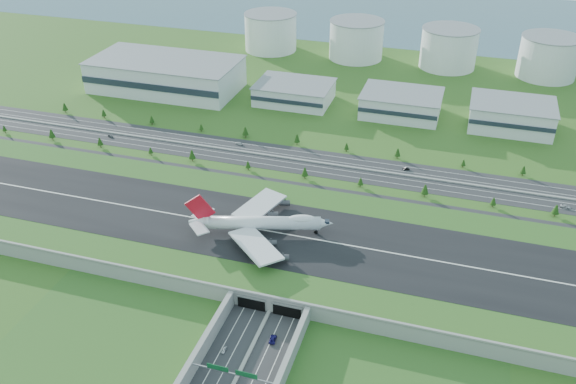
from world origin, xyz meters
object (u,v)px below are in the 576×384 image
(fuel_tank_a, at_px, (271,32))
(boeing_747, at_px, (261,223))
(car_6, at_px, (566,206))
(car_5, at_px, (406,169))
(car_0, at_px, (224,350))
(car_7, at_px, (239,143))
(car_2, at_px, (273,339))
(car_4, at_px, (111,136))

(fuel_tank_a, xyz_separation_m, boeing_747, (99.58, -312.70, -2.87))
(car_6, bearing_deg, fuel_tank_a, 56.59)
(boeing_747, distance_m, car_5, 122.78)
(car_5, bearing_deg, car_6, 58.96)
(boeing_747, xyz_separation_m, car_0, (9.86, -75.87, -13.81))
(car_7, bearing_deg, car_2, 44.43)
(boeing_747, bearing_deg, car_4, 131.50)
(car_0, relative_size, car_2, 0.70)
(car_4, distance_m, car_7, 92.71)
(car_5, bearing_deg, car_7, -111.45)
(fuel_tank_a, bearing_deg, car_7, -77.60)
(car_4, xyz_separation_m, car_6, (302.31, -4.43, 0.05))
(car_4, height_order, car_5, car_4)
(car_7, bearing_deg, car_6, 103.27)
(car_2, bearing_deg, boeing_747, -73.37)
(car_4, height_order, car_6, car_6)
(car_0, relative_size, car_7, 0.72)
(boeing_747, relative_size, car_7, 12.87)
(fuel_tank_a, bearing_deg, car_0, -74.27)
(fuel_tank_a, bearing_deg, boeing_747, -72.34)
(car_5, distance_m, car_7, 116.34)
(car_2, bearing_deg, car_5, -108.14)
(car_0, bearing_deg, car_4, 132.37)
(fuel_tank_a, height_order, car_4, fuel_tank_a)
(car_2, distance_m, car_4, 232.97)
(boeing_747, distance_m, car_7, 121.51)
(fuel_tank_a, distance_m, car_4, 226.58)
(car_0, bearing_deg, car_5, 73.45)
(car_0, height_order, car_6, car_6)
(fuel_tank_a, xyz_separation_m, car_4, (-46.23, -221.20, -16.57))
(fuel_tank_a, height_order, car_5, fuel_tank_a)
(car_2, height_order, car_5, car_2)
(fuel_tank_a, distance_m, boeing_747, 328.19)
(boeing_747, height_order, car_2, boeing_747)
(boeing_747, relative_size, car_0, 17.92)
(car_0, distance_m, car_6, 219.22)
(boeing_747, relative_size, car_6, 12.00)
(fuel_tank_a, bearing_deg, car_2, -71.34)
(car_2, distance_m, car_6, 198.56)
(fuel_tank_a, bearing_deg, car_6, -41.38)
(car_5, distance_m, car_6, 96.43)
(boeing_747, bearing_deg, car_7, 100.46)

